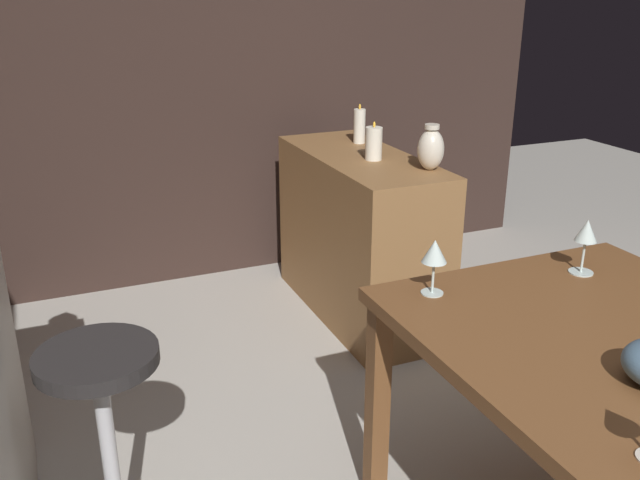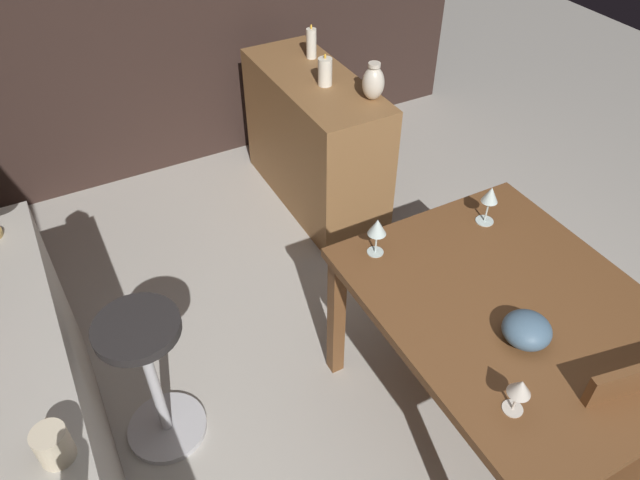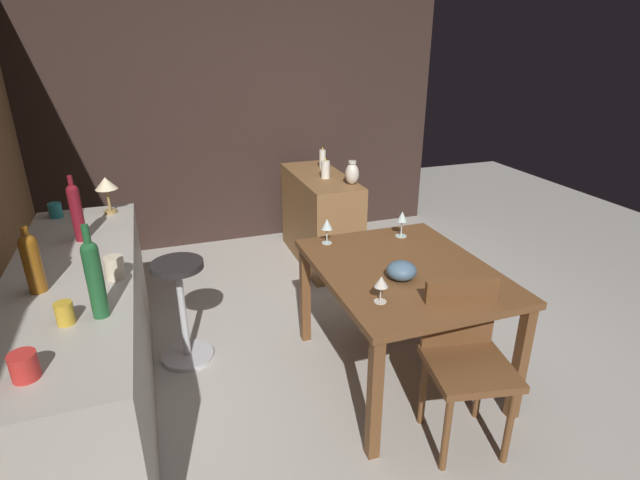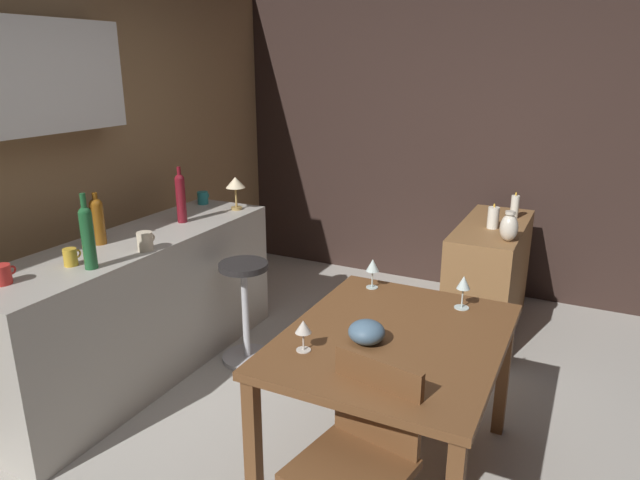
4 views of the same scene
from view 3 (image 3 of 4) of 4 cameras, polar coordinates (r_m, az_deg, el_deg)
name	(u,v)px [view 3 (image 3 of 4)]	position (r m, az deg, el deg)	size (l,w,h in m)	color
ground_plane	(350,377)	(3.19, 3.45, -15.61)	(9.00, 9.00, 0.00)	#B7B2A8
wall_side_right	(222,112)	(4.95, -11.32, 14.38)	(0.10, 4.40, 2.60)	#33231E
dining_table	(403,281)	(2.91, 9.64, -4.66)	(1.20, 0.96, 0.74)	brown
kitchen_counter	(85,351)	(2.90, -25.60, -11.52)	(2.10, 0.60, 0.90)	#B2ADA3
sideboard_cabinet	(320,218)	(4.55, 0.04, 2.53)	(1.10, 0.44, 0.82)	olive
chair_near_window	(465,356)	(2.63, 16.49, -12.80)	(0.47, 0.47, 0.86)	brown
bar_stool	(182,309)	(3.27, -15.68, -7.68)	(0.34, 0.34, 0.69)	#262323
wine_glass_left	(381,283)	(2.44, 7.11, -4.95)	(0.07, 0.07, 0.14)	silver
wine_glass_right	(402,218)	(3.26, 9.51, 2.54)	(0.08, 0.08, 0.17)	silver
wine_glass_center	(326,225)	(3.11, 0.76, 1.75)	(0.07, 0.07, 0.17)	silver
fruit_bowl	(402,271)	(2.71, 9.44, -3.52)	(0.16, 0.16, 0.10)	slate
wine_bottle_green	(94,276)	(2.17, -24.73, -3.79)	(0.07, 0.07, 0.40)	#1E592D
wine_bottle_amber	(32,261)	(2.52, -30.45, -2.09)	(0.08, 0.08, 0.31)	#8C5114
wine_bottle_ruby	(76,210)	(3.04, -26.44, 3.09)	(0.06, 0.06, 0.38)	maroon
cup_teal	(55,210)	(3.55, -28.37, 3.06)	(0.12, 0.08, 0.09)	teal
cup_mustard	(65,313)	(2.23, -27.51, -7.51)	(0.11, 0.07, 0.09)	gold
cup_red	(24,366)	(1.97, -31.11, -12.39)	(0.13, 0.09, 0.10)	red
cup_cream	(115,267)	(2.53, -22.73, -2.93)	(0.12, 0.09, 0.11)	beige
counter_lamp	(106,186)	(3.44, -23.58, 5.79)	(0.14, 0.14, 0.24)	#A58447
pillar_candle_tall	(322,159)	(4.66, 0.29, 9.38)	(0.06, 0.06, 0.20)	white
pillar_candle_short	(325,170)	(4.32, 0.63, 8.18)	(0.08, 0.08, 0.18)	white
vase_ceramic_ivory	(352,173)	(4.13, 3.74, 7.72)	(0.12, 0.12, 0.20)	beige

